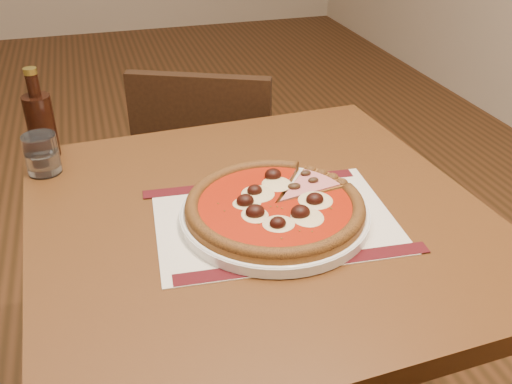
% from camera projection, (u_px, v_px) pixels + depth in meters
% --- Properties ---
extents(table, '(0.84, 0.84, 0.75)m').
position_uv_depth(table, '(259.00, 257.00, 1.07)').
color(table, '#583215').
rests_on(table, ground).
extents(chair_far, '(0.51, 0.51, 0.81)m').
position_uv_depth(chair_far, '(210.00, 176.00, 1.72)').
color(chair_far, black).
rests_on(chair_far, ground).
extents(placemat, '(0.43, 0.33, 0.00)m').
position_uv_depth(placemat, '(275.00, 220.00, 1.00)').
color(placemat, beige).
rests_on(placemat, table).
extents(plate, '(0.33, 0.33, 0.02)m').
position_uv_depth(plate, '(275.00, 215.00, 0.99)').
color(plate, white).
rests_on(plate, placemat).
extents(pizza, '(0.31, 0.31, 0.04)m').
position_uv_depth(pizza, '(275.00, 205.00, 0.98)').
color(pizza, brown).
rests_on(pizza, plate).
extents(ham_slice, '(0.14, 0.11, 0.02)m').
position_uv_depth(ham_slice, '(306.00, 183.00, 1.06)').
color(ham_slice, brown).
rests_on(ham_slice, plate).
extents(water_glass, '(0.07, 0.07, 0.08)m').
position_uv_depth(water_glass, '(42.00, 154.00, 1.13)').
color(water_glass, white).
rests_on(water_glass, table).
extents(bottle, '(0.06, 0.06, 0.19)m').
position_uv_depth(bottle, '(41.00, 123.00, 1.18)').
color(bottle, '#33150C').
rests_on(bottle, table).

